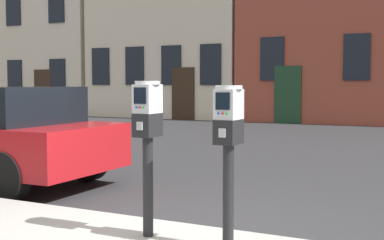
{
  "coord_description": "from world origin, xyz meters",
  "views": [
    {
      "loc": [
        2.3,
        -4.2,
        1.47
      ],
      "look_at": [
        0.26,
        -0.22,
        1.16
      ],
      "focal_mm": 49.67,
      "sensor_mm": 36.0,
      "label": 1
    }
  ],
  "objects": [
    {
      "name": "parking_meter_near_kerb",
      "position": [
        -0.12,
        -0.32,
        1.07
      ],
      "size": [
        0.22,
        0.25,
        1.35
      ],
      "rotation": [
        0.0,
        0.0,
        -1.58
      ],
      "color": "black",
      "rests_on": "sidewalk_slab"
    },
    {
      "name": "parking_meter_twin_adjacent",
      "position": [
        0.64,
        -0.32,
        1.05
      ],
      "size": [
        0.22,
        0.25,
        1.31
      ],
      "rotation": [
        0.0,
        0.0,
        -1.58
      ],
      "color": "black",
      "rests_on": "sidewalk_slab"
    },
    {
      "name": "townhouse_brick_corner",
      "position": [
        -16.86,
        17.99,
        4.84
      ],
      "size": [
        7.92,
        6.84,
        9.68
      ],
      "color": "beige",
      "rests_on": "ground_plane"
    }
  ]
}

